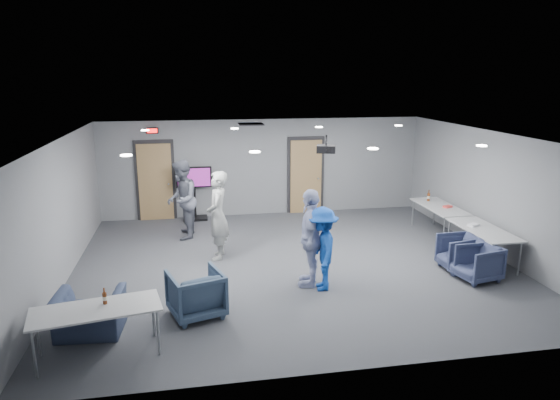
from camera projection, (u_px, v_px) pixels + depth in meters
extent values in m
plane|color=#3B3D43|center=(292.00, 264.00, 10.57)|extent=(9.00, 9.00, 0.00)
plane|color=white|center=(293.00, 136.00, 9.91)|extent=(9.00, 9.00, 0.00)
cube|color=slate|center=(264.00, 167.00, 14.06)|extent=(9.00, 0.02, 2.70)
cube|color=slate|center=(355.00, 278.00, 6.43)|extent=(9.00, 0.02, 2.70)
cube|color=slate|center=(61.00, 212.00, 9.47)|extent=(0.02, 8.00, 2.70)
cube|color=slate|center=(492.00, 193.00, 11.02)|extent=(0.02, 8.00, 2.70)
cube|color=black|center=(155.00, 181.00, 13.58)|extent=(1.06, 0.06, 2.24)
cube|color=#9A7C4B|center=(155.00, 182.00, 13.55)|extent=(0.90, 0.05, 2.10)
cylinder|color=#989CA0|center=(169.00, 184.00, 13.58)|extent=(0.04, 0.10, 0.04)
cube|color=black|center=(306.00, 175.00, 14.30)|extent=(1.06, 0.06, 2.24)
cube|color=#9A7C4B|center=(306.00, 177.00, 14.27)|extent=(0.90, 0.05, 2.10)
cylinder|color=#989CA0|center=(318.00, 178.00, 14.30)|extent=(0.04, 0.10, 0.04)
cube|color=black|center=(152.00, 131.00, 13.22)|extent=(0.32, 0.06, 0.16)
cube|color=#FF0C0C|center=(152.00, 131.00, 13.18)|extent=(0.26, 0.02, 0.11)
cube|color=black|center=(251.00, 124.00, 12.50)|extent=(0.60, 0.60, 0.03)
cylinder|color=white|center=(126.00, 155.00, 7.68)|extent=(0.18, 0.18, 0.02)
cylinder|color=white|center=(145.00, 130.00, 11.12)|extent=(0.18, 0.18, 0.02)
cylinder|color=white|center=(255.00, 152.00, 8.03)|extent=(0.18, 0.18, 0.02)
cylinder|color=white|center=(235.00, 129.00, 11.46)|extent=(0.18, 0.18, 0.02)
cylinder|color=white|center=(373.00, 149.00, 8.37)|extent=(0.18, 0.18, 0.02)
cylinder|color=white|center=(319.00, 127.00, 11.81)|extent=(0.18, 0.18, 0.02)
cylinder|color=white|center=(482.00, 146.00, 8.71)|extent=(0.18, 0.18, 0.02)
cylinder|color=white|center=(398.00, 126.00, 12.15)|extent=(0.18, 0.18, 0.02)
imported|color=#9DA09D|center=(218.00, 215.00, 10.69)|extent=(0.57, 0.77, 1.92)
imported|color=slate|center=(182.00, 200.00, 12.02)|extent=(0.81, 0.99, 1.92)
imported|color=#ADB7DF|center=(311.00, 238.00, 9.32)|extent=(0.76, 1.18, 1.87)
imported|color=#1A49AB|center=(322.00, 249.00, 9.16)|extent=(0.71, 1.08, 1.57)
imported|color=#313956|center=(462.00, 253.00, 10.13)|extent=(0.82, 0.80, 0.73)
imported|color=#384161|center=(476.00, 262.00, 9.68)|extent=(0.91, 0.90, 0.71)
imported|color=#3A4C64|center=(196.00, 294.00, 8.22)|extent=(1.04, 1.06, 0.77)
imported|color=#323C57|center=(89.00, 314.00, 7.64)|extent=(1.07, 0.95, 0.65)
cube|color=#A5A6A9|center=(440.00, 207.00, 12.34)|extent=(0.77, 1.84, 0.03)
cylinder|color=#989CA0|center=(413.00, 213.00, 13.18)|extent=(0.04, 0.04, 0.70)
cylinder|color=#989CA0|center=(444.00, 232.00, 11.58)|extent=(0.04, 0.04, 0.70)
cylinder|color=#989CA0|center=(434.00, 211.00, 13.28)|extent=(0.04, 0.04, 0.70)
cylinder|color=#989CA0|center=(468.00, 230.00, 11.68)|extent=(0.04, 0.04, 0.70)
cube|color=#A5A6A9|center=(483.00, 229.00, 10.53)|extent=(0.77, 1.84, 0.03)
cylinder|color=#989CA0|center=(449.00, 235.00, 11.37)|extent=(0.04, 0.04, 0.70)
cylinder|color=#989CA0|center=(492.00, 261.00, 9.76)|extent=(0.04, 0.04, 0.70)
cylinder|color=#989CA0|center=(473.00, 233.00, 11.47)|extent=(0.04, 0.04, 0.70)
cylinder|color=#989CA0|center=(519.00, 259.00, 9.87)|extent=(0.04, 0.04, 0.70)
cube|color=#A5A6A9|center=(96.00, 309.00, 6.95)|extent=(1.86, 1.05, 0.03)
cylinder|color=#989CA0|center=(153.00, 315.00, 7.57)|extent=(0.04, 0.04, 0.70)
cylinder|color=#989CA0|center=(38.00, 334.00, 7.02)|extent=(0.04, 0.04, 0.70)
cylinder|color=#989CA0|center=(158.00, 332.00, 7.06)|extent=(0.04, 0.04, 0.70)
cylinder|color=#989CA0|center=(34.00, 354.00, 6.50)|extent=(0.04, 0.04, 0.70)
cylinder|color=#632C11|center=(105.00, 298.00, 7.07)|extent=(0.06, 0.06, 0.17)
cylinder|color=#632C11|center=(104.00, 290.00, 7.04)|extent=(0.02, 0.02, 0.07)
cylinder|color=beige|center=(105.00, 298.00, 7.07)|extent=(0.06, 0.06, 0.06)
cylinder|color=#632C11|center=(428.00, 197.00, 12.81)|extent=(0.07, 0.07, 0.20)
cylinder|color=#632C11|center=(429.00, 192.00, 12.78)|extent=(0.03, 0.03, 0.09)
cylinder|color=beige|center=(428.00, 197.00, 12.81)|extent=(0.08, 0.08, 0.07)
cube|color=#DD3B37|center=(448.00, 207.00, 12.21)|extent=(0.24, 0.20, 0.05)
cube|color=silver|center=(473.00, 225.00, 10.71)|extent=(0.27, 0.23, 0.05)
cube|color=black|center=(196.00, 218.00, 13.81)|extent=(0.64, 0.46, 0.06)
cylinder|color=black|center=(195.00, 198.00, 13.67)|extent=(0.06, 0.06, 1.10)
cube|color=black|center=(194.00, 177.00, 13.52)|extent=(0.96, 0.07, 0.57)
cube|color=#791B76|center=(194.00, 177.00, 13.47)|extent=(0.87, 0.01, 0.49)
cylinder|color=black|center=(326.00, 140.00, 10.26)|extent=(0.04, 0.04, 0.22)
cube|color=black|center=(326.00, 149.00, 10.31)|extent=(0.47, 0.43, 0.15)
cylinder|color=black|center=(328.00, 150.00, 10.14)|extent=(0.08, 0.06, 0.08)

